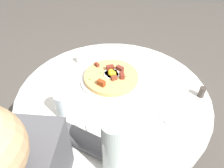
% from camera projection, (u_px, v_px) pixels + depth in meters
% --- Properties ---
extents(dining_table, '(0.89, 0.89, 0.70)m').
position_uv_depth(dining_table, '(113.00, 117.00, 1.14)').
color(dining_table, silver).
rests_on(dining_table, ground_plane).
extents(pizza_plate, '(0.30, 0.30, 0.01)m').
position_uv_depth(pizza_plate, '(111.00, 79.00, 1.10)').
color(pizza_plate, white).
rests_on(pizza_plate, dining_table).
extents(breakfast_pizza, '(0.26, 0.26, 0.05)m').
position_uv_depth(breakfast_pizza, '(111.00, 76.00, 1.09)').
color(breakfast_pizza, tan).
rests_on(breakfast_pizza, pizza_plate).
extents(bread_plate, '(0.19, 0.19, 0.01)m').
position_uv_depth(bread_plate, '(109.00, 123.00, 0.90)').
color(bread_plate, white).
rests_on(bread_plate, dining_table).
extents(napkin, '(0.22, 0.22, 0.00)m').
position_uv_depth(napkin, '(175.00, 110.00, 0.96)').
color(napkin, white).
rests_on(napkin, dining_table).
extents(fork, '(0.14, 0.13, 0.00)m').
position_uv_depth(fork, '(172.00, 107.00, 0.97)').
color(fork, silver).
rests_on(fork, napkin).
extents(knife, '(0.14, 0.13, 0.00)m').
position_uv_depth(knife, '(179.00, 112.00, 0.95)').
color(knife, silver).
rests_on(knife, napkin).
extents(water_glass, '(0.07, 0.07, 0.12)m').
position_uv_depth(water_glass, '(64.00, 105.00, 0.91)').
color(water_glass, silver).
rests_on(water_glass, dining_table).
extents(water_bottle, '(0.07, 0.07, 0.25)m').
position_uv_depth(water_bottle, '(114.00, 150.00, 0.67)').
color(water_bottle, silver).
rests_on(water_bottle, dining_table).
extents(salt_shaker, '(0.03, 0.03, 0.05)m').
position_uv_depth(salt_shaker, '(79.00, 59.00, 1.20)').
color(salt_shaker, white).
rests_on(salt_shaker, dining_table).
extents(pepper_shaker, '(0.03, 0.03, 0.05)m').
position_uv_depth(pepper_shaker, '(202.00, 92.00, 1.01)').
color(pepper_shaker, '#3F3833').
rests_on(pepper_shaker, dining_table).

